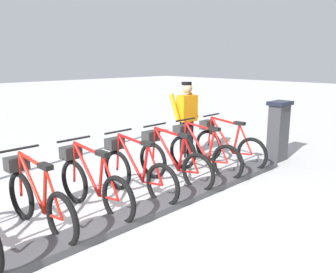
{
  "coord_description": "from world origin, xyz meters",
  "views": [
    {
      "loc": [
        -3.47,
        2.74,
        2.14
      ],
      "look_at": [
        0.5,
        -1.2,
        0.9
      ],
      "focal_mm": 37.47,
      "sensor_mm": 36.0,
      "label": 1
    }
  ],
  "objects_px": {
    "bike_docked_3": "(135,170)",
    "worker_near_rack": "(187,117)",
    "payment_kiosk": "(278,130)",
    "bike_docked_4": "(91,183)",
    "bike_docked_5": "(37,198)",
    "bike_docked_0": "(226,145)",
    "bike_docked_1": "(201,152)",
    "bike_docked_2": "(171,160)"
  },
  "relations": [
    {
      "from": "bike_docked_3",
      "to": "worker_near_rack",
      "type": "distance_m",
      "value": 2.52
    },
    {
      "from": "payment_kiosk",
      "to": "bike_docked_4",
      "type": "bearing_deg",
      "value": 82.36
    },
    {
      "from": "bike_docked_5",
      "to": "bike_docked_0",
      "type": "bearing_deg",
      "value": -90.0
    },
    {
      "from": "bike_docked_0",
      "to": "bike_docked_1",
      "type": "bearing_deg",
      "value": 90.0
    },
    {
      "from": "bike_docked_3",
      "to": "bike_docked_5",
      "type": "distance_m",
      "value": 1.6
    },
    {
      "from": "bike_docked_2",
      "to": "bike_docked_3",
      "type": "relative_size",
      "value": 1.0
    },
    {
      "from": "bike_docked_3",
      "to": "bike_docked_0",
      "type": "bearing_deg",
      "value": -90.0
    },
    {
      "from": "bike_docked_0",
      "to": "bike_docked_2",
      "type": "relative_size",
      "value": 1.0
    },
    {
      "from": "worker_near_rack",
      "to": "bike_docked_5",
      "type": "bearing_deg",
      "value": 104.21
    },
    {
      "from": "bike_docked_2",
      "to": "bike_docked_5",
      "type": "relative_size",
      "value": 1.0
    },
    {
      "from": "bike_docked_3",
      "to": "bike_docked_4",
      "type": "xyz_separation_m",
      "value": [
        0.0,
        0.8,
        0.0
      ]
    },
    {
      "from": "bike_docked_1",
      "to": "payment_kiosk",
      "type": "bearing_deg",
      "value": -107.08
    },
    {
      "from": "bike_docked_0",
      "to": "bike_docked_1",
      "type": "height_order",
      "value": "same"
    },
    {
      "from": "bike_docked_1",
      "to": "bike_docked_3",
      "type": "distance_m",
      "value": 1.6
    },
    {
      "from": "bike_docked_1",
      "to": "bike_docked_4",
      "type": "height_order",
      "value": "same"
    },
    {
      "from": "bike_docked_2",
      "to": "bike_docked_4",
      "type": "bearing_deg",
      "value": 90.0
    },
    {
      "from": "worker_near_rack",
      "to": "bike_docked_3",
      "type": "bearing_deg",
      "value": 113.36
    },
    {
      "from": "worker_near_rack",
      "to": "bike_docked_0",
      "type": "bearing_deg",
      "value": -172.32
    },
    {
      "from": "payment_kiosk",
      "to": "worker_near_rack",
      "type": "bearing_deg",
      "value": 37.5
    },
    {
      "from": "bike_docked_0",
      "to": "worker_near_rack",
      "type": "distance_m",
      "value": 1.1
    },
    {
      "from": "bike_docked_5",
      "to": "worker_near_rack",
      "type": "bearing_deg",
      "value": -75.79
    },
    {
      "from": "bike_docked_1",
      "to": "worker_near_rack",
      "type": "height_order",
      "value": "worker_near_rack"
    },
    {
      "from": "bike_docked_0",
      "to": "worker_near_rack",
      "type": "bearing_deg",
      "value": 7.68
    },
    {
      "from": "bike_docked_1",
      "to": "worker_near_rack",
      "type": "xyz_separation_m",
      "value": [
        0.98,
        -0.67,
        0.48
      ]
    },
    {
      "from": "bike_docked_1",
      "to": "bike_docked_2",
      "type": "distance_m",
      "value": 0.8
    },
    {
      "from": "bike_docked_4",
      "to": "payment_kiosk",
      "type": "bearing_deg",
      "value": -97.64
    },
    {
      "from": "payment_kiosk",
      "to": "bike_docked_1",
      "type": "distance_m",
      "value": 1.96
    },
    {
      "from": "bike_docked_3",
      "to": "worker_near_rack",
      "type": "bearing_deg",
      "value": -66.64
    },
    {
      "from": "payment_kiosk",
      "to": "worker_near_rack",
      "type": "relative_size",
      "value": 0.77
    },
    {
      "from": "bike_docked_3",
      "to": "bike_docked_1",
      "type": "bearing_deg",
      "value": -90.0
    },
    {
      "from": "payment_kiosk",
      "to": "bike_docked_3",
      "type": "relative_size",
      "value": 0.74
    },
    {
      "from": "bike_docked_5",
      "to": "worker_near_rack",
      "type": "relative_size",
      "value": 1.04
    },
    {
      "from": "bike_docked_1",
      "to": "bike_docked_5",
      "type": "height_order",
      "value": "same"
    },
    {
      "from": "bike_docked_4",
      "to": "worker_near_rack",
      "type": "bearing_deg",
      "value": -72.29
    },
    {
      "from": "bike_docked_5",
      "to": "worker_near_rack",
      "type": "distance_m",
      "value": 4.03
    },
    {
      "from": "bike_docked_2",
      "to": "worker_near_rack",
      "type": "relative_size",
      "value": 1.04
    },
    {
      "from": "bike_docked_2",
      "to": "bike_docked_5",
      "type": "height_order",
      "value": "same"
    },
    {
      "from": "payment_kiosk",
      "to": "bike_docked_1",
      "type": "xyz_separation_m",
      "value": [
        0.57,
        1.86,
        -0.24
      ]
    },
    {
      "from": "payment_kiosk",
      "to": "worker_near_rack",
      "type": "distance_m",
      "value": 1.97
    },
    {
      "from": "bike_docked_3",
      "to": "bike_docked_2",
      "type": "bearing_deg",
      "value": -90.0
    },
    {
      "from": "bike_docked_0",
      "to": "bike_docked_3",
      "type": "relative_size",
      "value": 1.0
    },
    {
      "from": "bike_docked_0",
      "to": "bike_docked_5",
      "type": "bearing_deg",
      "value": 90.0
    }
  ]
}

